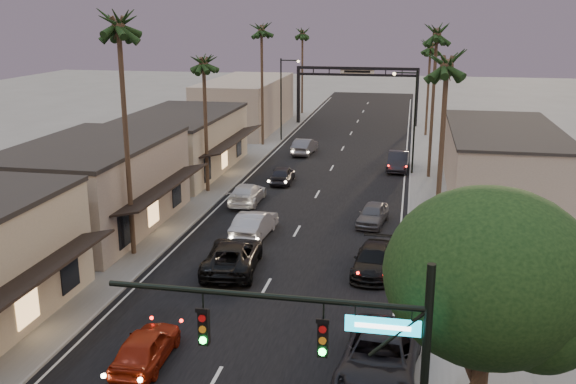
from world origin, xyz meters
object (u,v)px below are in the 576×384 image
at_px(corner_tree, 491,283).
at_px(streetlight_left, 284,93).
at_px(palm_ld, 261,26).
at_px(oncoming_pickup, 233,256).
at_px(oncoming_silver, 254,224).
at_px(palm_rc, 431,43).
at_px(traffic_signal, 349,357).
at_px(curbside_black, 374,260).
at_px(palm_lc, 203,57).
at_px(streetlight_right, 412,114).
at_px(palm_ra, 447,57).
at_px(oncoming_red, 146,347).
at_px(palm_rb, 437,29).
at_px(curbside_near, 379,357).
at_px(palm_lb, 118,18).
at_px(arch, 357,81).
at_px(palm_far, 302,30).

distance_m(corner_tree, streetlight_left, 53.15).
relative_size(palm_ld, oncoming_pickup, 2.38).
bearing_deg(oncoming_silver, palm_rc, -102.54).
distance_m(corner_tree, palm_ld, 51.28).
bearing_deg(traffic_signal, curbside_black, 91.19).
distance_m(oncoming_silver, curbside_black, 8.94).
bearing_deg(palm_lc, streetlight_right, 30.11).
height_order(traffic_signal, palm_rc, palm_rc).
distance_m(streetlight_left, palm_rc, 17.42).
bearing_deg(palm_rc, streetlight_right, -95.05).
relative_size(streetlight_left, palm_rc, 0.74).
relative_size(streetlight_right, palm_lc, 0.74).
xyz_separation_m(palm_rc, oncoming_silver, (-11.05, -37.57, -9.64)).
xyz_separation_m(palm_ra, oncoming_silver, (-11.05, 2.43, -10.61)).
distance_m(palm_ra, palm_rc, 40.01).
height_order(corner_tree, oncoming_silver, corner_tree).
distance_m(oncoming_red, oncoming_pickup, 10.16).
height_order(palm_rb, oncoming_pickup, palm_rb).
height_order(palm_ra, curbside_near, palm_ra).
bearing_deg(streetlight_left, oncoming_pickup, -82.90).
bearing_deg(oncoming_silver, curbside_near, 123.96).
bearing_deg(palm_lc, palm_ra, -34.90).
bearing_deg(palm_ld, oncoming_pickup, -79.53).
distance_m(traffic_signal, curbside_black, 18.51).
bearing_deg(corner_tree, oncoming_pickup, 131.15).
distance_m(palm_ld, palm_ra, 35.47).
height_order(streetlight_right, palm_rc, palm_rc).
height_order(palm_ld, palm_rb, same).
bearing_deg(traffic_signal, corner_tree, 42.31).
relative_size(palm_lb, curbside_black, 3.03).
distance_m(palm_rc, curbside_near, 53.41).
xyz_separation_m(arch, palm_rb, (8.60, -26.00, 6.88)).
bearing_deg(traffic_signal, palm_rc, 87.22).
height_order(arch, palm_ra, palm_ra).
distance_m(palm_ld, curbside_black, 37.68).
height_order(traffic_signal, corner_tree, corner_tree).
bearing_deg(palm_rc, curbside_black, -94.47).
bearing_deg(palm_rc, palm_ra, -90.00).
relative_size(streetlight_left, palm_rb, 0.63).
bearing_deg(palm_ra, oncoming_red, -131.41).
bearing_deg(arch, oncoming_pickup, -92.69).
xyz_separation_m(corner_tree, curbside_black, (-4.16, 14.54, -5.25)).
bearing_deg(arch, palm_lb, -100.16).
relative_size(streetlight_right, palm_rc, 0.74).
distance_m(arch, palm_ra, 47.17).
bearing_deg(curbside_near, corner_tree, -46.89).
xyz_separation_m(palm_lc, palm_ra, (17.20, -12.00, 0.97)).
xyz_separation_m(palm_ra, curbside_near, (-2.40, -12.48, -10.57)).
height_order(arch, streetlight_right, streetlight_right).
bearing_deg(palm_far, oncoming_pickup, -84.00).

